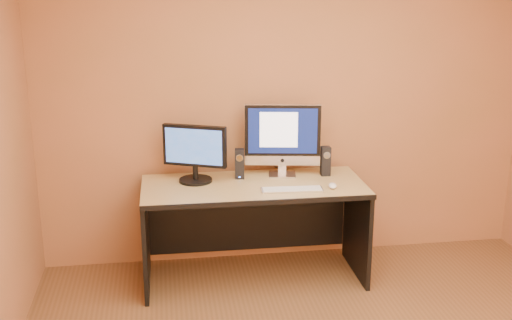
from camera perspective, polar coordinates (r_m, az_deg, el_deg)
The scene contains 10 objects.
walls at distance 3.32m, azimuth 9.54°, elevation -1.76°, with size 4.00×4.00×2.60m, color #A86643, non-canonical shape.
desk at distance 4.98m, azimuth -0.19°, elevation -6.45°, with size 1.68×0.74×0.78m, color tan, non-canonical shape.
imac at distance 4.99m, azimuth 2.38°, elevation 1.81°, with size 0.60×0.22×0.58m, color #B8B8BD, non-canonical shape.
second_monitor at distance 4.88m, azimuth -5.45°, elevation 0.56°, with size 0.51×0.25×0.44m, color black, non-canonical shape.
speaker_left at distance 4.97m, azimuth -1.47°, elevation -0.34°, with size 0.07×0.08×0.23m, color black, non-canonical shape.
speaker_right at distance 5.07m, azimuth 6.19°, elevation -0.09°, with size 0.07×0.08×0.23m, color black, non-canonical shape.
keyboard at distance 4.72m, azimuth 3.23°, elevation -2.63°, with size 0.45×0.12×0.02m, color silver.
mouse at distance 4.80m, azimuth 6.82°, elevation -2.27°, with size 0.06×0.11×0.04m, color white.
cable_a at distance 5.19m, azimuth 2.42°, elevation -0.92°, with size 0.01×0.01×0.23m, color black.
cable_b at distance 5.17m, azimuth 2.18°, elevation -0.98°, with size 0.01×0.01×0.19m, color black.
Camera 1 is at (-1.01, -2.99, 2.31)m, focal length 45.00 mm.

